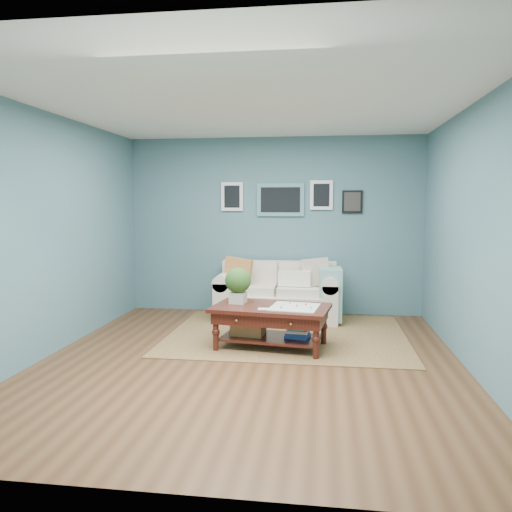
# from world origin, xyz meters

# --- Properties ---
(room_shell) EXTENTS (5.00, 5.02, 2.70)m
(room_shell) POSITION_xyz_m (0.01, 0.06, 1.36)
(room_shell) COLOR brown
(room_shell) RESTS_ON ground
(area_rug) EXTENTS (3.01, 2.41, 0.01)m
(area_rug) POSITION_xyz_m (0.32, 1.14, 0.01)
(area_rug) COLOR brown
(area_rug) RESTS_ON ground
(loveseat) EXTENTS (1.80, 0.82, 0.93)m
(loveseat) POSITION_xyz_m (0.19, 2.02, 0.38)
(loveseat) COLOR silver
(loveseat) RESTS_ON ground
(coffee_table) EXTENTS (1.43, 0.95, 0.93)m
(coffee_table) POSITION_xyz_m (0.10, 0.56, 0.41)
(coffee_table) COLOR #330D0B
(coffee_table) RESTS_ON ground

